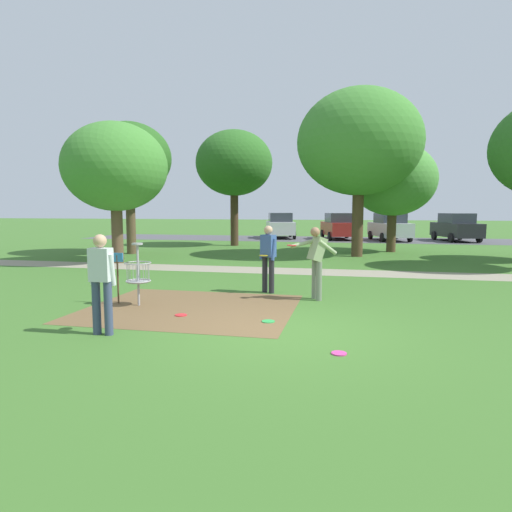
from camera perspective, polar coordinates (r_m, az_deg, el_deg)
The scene contains 20 objects.
ground_plane at distance 7.93m, azimuth 3.57°, elevation -9.54°, with size 160.00×160.00×0.00m, color #3D6B28.
dirt_tee_pad at distance 9.76m, azimuth -8.35°, elevation -6.59°, with size 4.42×3.75×0.01m, color brown.
disc_golf_basket at distance 10.16m, azimuth -15.15°, elevation -1.94°, with size 0.98×0.58×1.39m.
player_foreground_watching at distance 7.93m, azimuth -19.19°, elevation -2.71°, with size 0.47×0.40×1.71m.
player_throwing at distance 10.48m, azimuth 7.74°, elevation -0.27°, with size 1.16×0.52×1.71m.
player_waiting_left at distance 11.27m, azimuth 1.57°, elevation 0.13°, with size 0.49×0.45×1.71m.
frisbee_near_basket at distance 6.82m, azimuth 10.59°, elevation -12.15°, with size 0.23×0.23×0.02m, color #E53D99.
frisbee_by_tee at distance 9.12m, azimuth -9.59°, elevation -7.47°, with size 0.24×0.24×0.02m, color red.
frisbee_mid_grass at distance 8.51m, azimuth 1.58°, elevation -8.37°, with size 0.25×0.25×0.02m, color green.
tree_near_right at distance 22.07m, azimuth -15.95°, elevation 11.86°, with size 3.93×3.93×6.15m.
tree_mid_left at distance 20.64m, azimuth 13.11°, elevation 13.97°, with size 5.47×5.47×7.37m.
tree_mid_center at distance 23.12m, azimuth 17.14°, elevation 9.33°, with size 4.19×4.19×5.35m.
tree_far_left at distance 18.46m, azimuth -17.59°, elevation 10.78°, with size 4.04×4.04×5.48m.
tree_far_center at distance 26.02m, azimuth -2.82°, elevation 11.75°, with size 4.39×4.39×6.61m.
parking_lot_strip at distance 31.65m, azimuth 10.12°, elevation 2.11°, with size 36.00×6.00×0.01m, color #4C4C51.
parked_car_leftmost at distance 32.65m, azimuth 3.11°, elevation 3.93°, with size 2.77×4.51×1.84m.
parked_car_center_left at distance 31.74m, azimuth 10.55°, elevation 3.77°, with size 2.80×4.52×1.84m.
parked_car_center_right at distance 31.27m, azimuth 16.75°, elevation 3.59°, with size 2.80×4.52×1.84m.
parked_car_rightmost at distance 32.31m, azimuth 24.26°, elevation 3.38°, with size 2.70×4.50×1.84m.
gravel_path at distance 15.25m, azimuth 7.82°, elevation -2.02°, with size 40.00×1.62×0.00m, color gray.
Camera 1 is at (1.13, -7.55, 2.13)m, focal length 31.23 mm.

